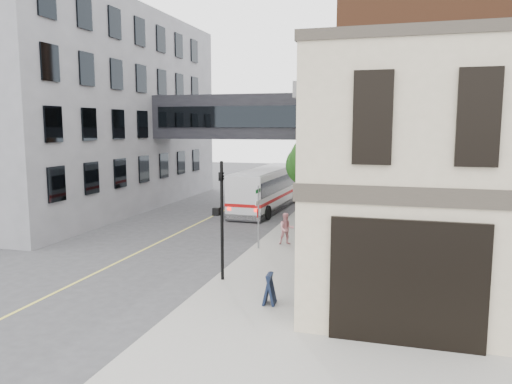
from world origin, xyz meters
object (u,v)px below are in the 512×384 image
Objects in this scene: pedestrian_c at (307,219)px; newspaper_box at (304,230)px; bus at (268,187)px; sandwich_board at (270,289)px; pedestrian_b at (286,229)px; pedestrian_a at (301,227)px.

pedestrian_c is 1.15m from newspaper_box.
bus reaches higher than newspaper_box.
pedestrian_c is at bearing 89.59° from sandwich_board.
bus is 10.47× the size of sandwich_board.
pedestrian_b is 2.65m from pedestrian_c.
pedestrian_a is (4.36, -10.15, -0.64)m from bus.
pedestrian_a is 8.57m from sandwich_board.
pedestrian_c is at bearing 76.49° from pedestrian_a.
pedestrian_c reaches higher than sandwich_board.
bus is at bearing 100.72° from sandwich_board.
pedestrian_b is 0.94× the size of pedestrian_c.
pedestrian_c is 10.81m from sandwich_board.
pedestrian_c is at bearing 109.52° from newspaper_box.
bus is 11.58× the size of newspaper_box.
bus reaches higher than pedestrian_a.
pedestrian_a is 1.20m from newspaper_box.
newspaper_box is at bearing 46.70° from pedestrian_b.
sandwich_board is at bearing -102.66° from pedestrian_b.
pedestrian_a reaches higher than pedestrian_b.
pedestrian_a is at bearing -71.58° from newspaper_box.
pedestrian_b is (-0.64, -0.36, -0.04)m from pedestrian_a.
pedestrian_c is (0.55, 2.59, 0.05)m from pedestrian_b.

